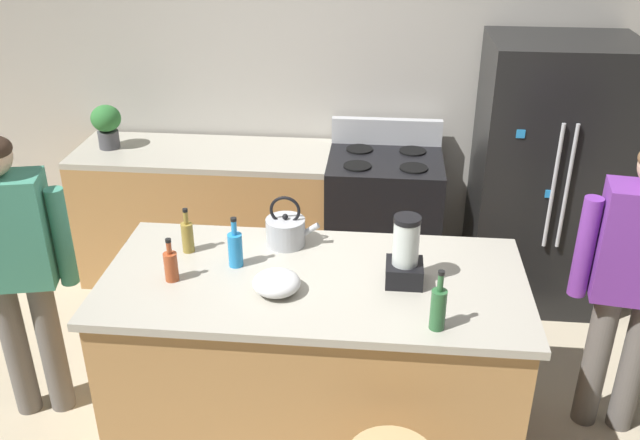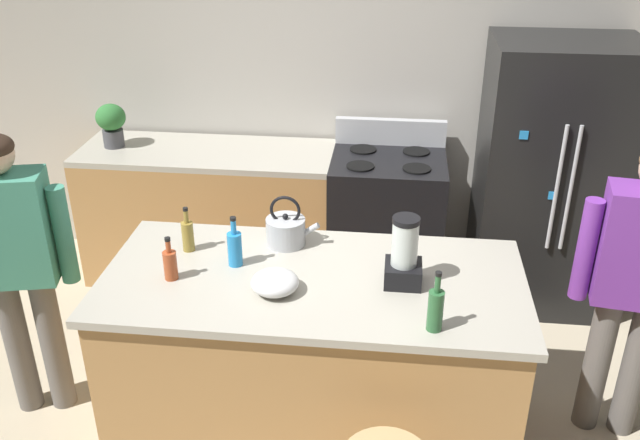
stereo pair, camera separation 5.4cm
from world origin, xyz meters
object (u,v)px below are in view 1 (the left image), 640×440
(person_by_sink_right, at_px, (637,269))
(blender_appliance, at_px, (405,255))
(stove_range, at_px, (383,222))
(bottle_soda, at_px, (235,248))
(kitchen_island, at_px, (314,359))
(refrigerator, at_px, (546,177))
(bottle_cooking_sauce, at_px, (171,265))
(bottle_olive_oil, at_px, (438,308))
(person_by_island_left, at_px, (13,257))
(tea_kettle, at_px, (286,230))
(bottle_vinegar, at_px, (188,236))
(potted_plant, at_px, (107,124))
(mixing_bowl, at_px, (277,283))

(person_by_sink_right, bearing_deg, blender_appliance, -168.63)
(stove_range, relative_size, bottle_soda, 4.45)
(kitchen_island, distance_m, refrigerator, 2.06)
(refrigerator, bearing_deg, bottle_cooking_sauce, -141.82)
(stove_range, relative_size, bottle_olive_oil, 4.13)
(kitchen_island, bearing_deg, person_by_sink_right, 8.41)
(bottle_olive_oil, bearing_deg, person_by_island_left, 169.04)
(bottle_olive_oil, bearing_deg, tea_kettle, 137.83)
(stove_range, distance_m, blender_appliance, 1.64)
(stove_range, bearing_deg, refrigerator, -1.35)
(blender_appliance, bearing_deg, refrigerator, 57.84)
(person_by_island_left, bearing_deg, refrigerator, 26.88)
(bottle_soda, bearing_deg, tea_kettle, 48.10)
(person_by_sink_right, bearing_deg, kitchen_island, -171.59)
(bottle_cooking_sauce, distance_m, tea_kettle, 0.62)
(bottle_soda, relative_size, bottle_vinegar, 1.08)
(refrigerator, height_order, person_by_island_left, refrigerator)
(potted_plant, xyz_separation_m, blender_appliance, (1.99, -1.55, -0.03))
(stove_range, bearing_deg, mixing_bowl, -105.80)
(bottle_vinegar, height_order, mixing_bowl, bottle_vinegar)
(person_by_sink_right, xyz_separation_m, bottle_vinegar, (-2.18, -0.04, 0.09))
(person_by_island_left, relative_size, person_by_sink_right, 1.00)
(bottle_vinegar, bearing_deg, blender_appliance, -9.85)
(kitchen_island, height_order, mixing_bowl, mixing_bowl)
(refrigerator, bearing_deg, stove_range, 178.65)
(kitchen_island, distance_m, bottle_vinegar, 0.88)
(kitchen_island, bearing_deg, blender_appliance, 0.36)
(refrigerator, relative_size, bottle_soda, 6.92)
(person_by_island_left, distance_m, bottle_soda, 1.12)
(person_by_island_left, xyz_separation_m, bottle_vinegar, (0.85, 0.14, 0.09))
(bottle_olive_oil, bearing_deg, refrigerator, 66.37)
(potted_plant, height_order, bottle_soda, potted_plant)
(kitchen_island, distance_m, blender_appliance, 0.75)
(blender_appliance, xyz_separation_m, tea_kettle, (-0.59, 0.31, -0.06))
(bottle_olive_oil, bearing_deg, bottle_cooking_sauce, 167.66)
(person_by_island_left, bearing_deg, bottle_cooking_sauce, -8.98)
(kitchen_island, relative_size, person_by_island_left, 1.25)
(person_by_sink_right, distance_m, bottle_vinegar, 2.19)
(bottle_soda, xyz_separation_m, mixing_bowl, (0.23, -0.22, -0.04))
(refrigerator, distance_m, bottle_vinegar, 2.41)
(bottle_soda, distance_m, tea_kettle, 0.32)
(blender_appliance, distance_m, bottle_soda, 0.81)
(potted_plant, relative_size, bottle_soda, 1.17)
(tea_kettle, bearing_deg, person_by_sink_right, -2.77)
(blender_appliance, xyz_separation_m, bottle_olive_oil, (0.13, -0.35, -0.04))
(stove_range, xyz_separation_m, bottle_olive_oil, (0.23, -1.87, 0.57))
(person_by_island_left, relative_size, mixing_bowl, 7.29)
(bottle_vinegar, distance_m, tea_kettle, 0.49)
(person_by_sink_right, bearing_deg, stove_range, 133.14)
(person_by_island_left, height_order, tea_kettle, person_by_island_left)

